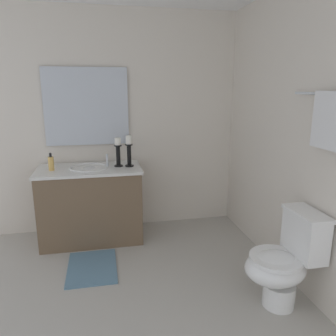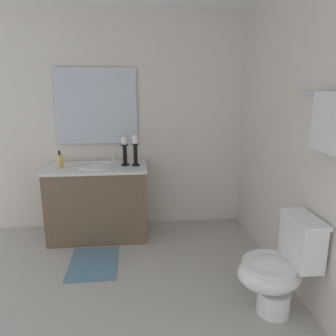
% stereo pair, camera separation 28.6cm
% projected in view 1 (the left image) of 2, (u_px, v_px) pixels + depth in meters
% --- Properties ---
extents(floor, '(2.79, 2.97, 0.02)m').
position_uv_depth(floor, '(120.00, 295.00, 2.63)').
color(floor, '#B2ADA3').
rests_on(floor, ground).
extents(wall_back, '(2.79, 0.04, 2.45)m').
position_uv_depth(wall_back, '(299.00, 138.00, 2.62)').
color(wall_back, silver).
rests_on(wall_back, ground).
extents(wall_left, '(0.04, 2.97, 2.45)m').
position_uv_depth(wall_left, '(108.00, 124.00, 3.65)').
color(wall_left, silver).
rests_on(wall_left, ground).
extents(vanity_cabinet, '(0.58, 1.08, 0.80)m').
position_uv_depth(vanity_cabinet, '(91.00, 204.00, 3.50)').
color(vanity_cabinet, brown).
rests_on(vanity_cabinet, ground).
extents(sink_basin, '(0.40, 0.40, 0.24)m').
position_uv_depth(sink_basin, '(89.00, 171.00, 3.41)').
color(sink_basin, white).
rests_on(sink_basin, vanity_cabinet).
extents(mirror, '(0.02, 0.89, 0.83)m').
position_uv_depth(mirror, '(86.00, 107.00, 3.52)').
color(mirror, silver).
extents(candle_holder_tall, '(0.09, 0.09, 0.33)m').
position_uv_depth(candle_holder_tall, '(129.00, 150.00, 3.43)').
color(candle_holder_tall, black).
rests_on(candle_holder_tall, vanity_cabinet).
extents(candle_holder_short, '(0.09, 0.09, 0.31)m').
position_uv_depth(candle_holder_short, '(118.00, 151.00, 3.43)').
color(candle_holder_short, black).
rests_on(candle_holder_short, vanity_cabinet).
extents(soap_bottle, '(0.06, 0.06, 0.18)m').
position_uv_depth(soap_bottle, '(51.00, 163.00, 3.28)').
color(soap_bottle, '#E5B259').
rests_on(soap_bottle, vanity_cabinet).
extents(toilet, '(0.39, 0.54, 0.75)m').
position_uv_depth(toilet, '(284.00, 262.00, 2.41)').
color(toilet, white).
rests_on(toilet, ground).
extents(towel_bar, '(0.84, 0.02, 0.02)m').
position_uv_depth(towel_bar, '(333.00, 94.00, 2.14)').
color(towel_bar, silver).
extents(towel_near_vanity, '(0.28, 0.03, 0.39)m').
position_uv_depth(towel_near_vanity, '(327.00, 120.00, 2.17)').
color(towel_near_vanity, white).
rests_on(towel_near_vanity, towel_bar).
extents(bath_mat, '(0.60, 0.44, 0.02)m').
position_uv_depth(bath_mat, '(92.00, 267.00, 3.00)').
color(bath_mat, slate).
rests_on(bath_mat, ground).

